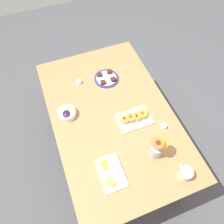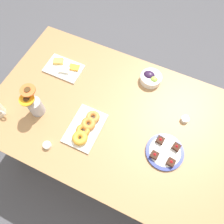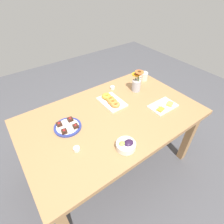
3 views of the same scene
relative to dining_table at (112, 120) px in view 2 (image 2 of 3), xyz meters
name	(u,v)px [view 2 (image 2 of 3)]	position (x,y,z in m)	size (l,w,h in m)	color
ground_plane	(112,148)	(0.00, 0.00, -0.65)	(6.00, 6.00, 0.00)	#4C4C51
dining_table	(112,120)	(0.00, 0.00, 0.00)	(1.60, 1.00, 0.74)	#A87A4C
grape_bowl	(151,78)	(0.13, 0.35, 0.12)	(0.15, 0.15, 0.07)	white
cheese_platter	(64,68)	(-0.47, 0.19, 0.10)	(0.26, 0.17, 0.03)	white
croissant_platter	(85,128)	(-0.11, -0.16, 0.11)	(0.19, 0.28, 0.05)	white
jam_cup_honey	(47,145)	(-0.26, -0.35, 0.10)	(0.05, 0.05, 0.03)	white
jam_cup_berry	(185,119)	(0.44, 0.16, 0.10)	(0.05, 0.05, 0.03)	white
dessert_plate	(165,152)	(0.39, -0.09, 0.10)	(0.23, 0.23, 0.05)	navy
flower_vase	(35,105)	(-0.45, -0.18, 0.17)	(0.10, 0.13, 0.23)	#B2B2BC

